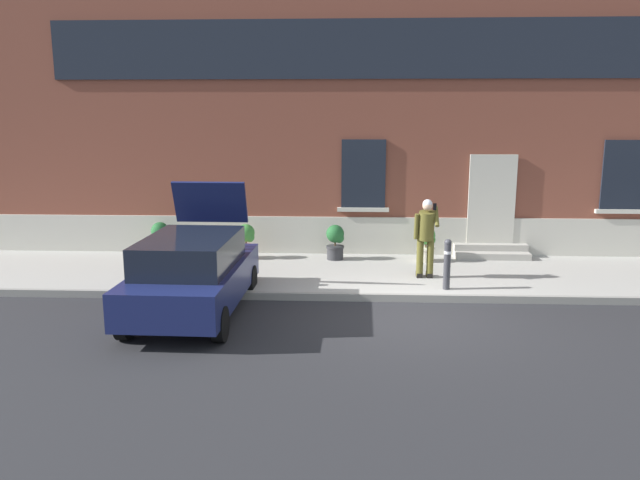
{
  "coord_description": "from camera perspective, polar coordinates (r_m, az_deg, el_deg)",
  "views": [
    {
      "loc": [
        -1.08,
        -11.07,
        3.66
      ],
      "look_at": [
        -1.68,
        1.6,
        1.1
      ],
      "focal_mm": 35.06,
      "sensor_mm": 36.0,
      "label": 1
    }
  ],
  "objects": [
    {
      "name": "ground_plane",
      "position": [
        11.71,
        7.93,
        -6.92
      ],
      "size": [
        80.0,
        80.0,
        0.0
      ],
      "primitive_type": "plane",
      "color": "#232326"
    },
    {
      "name": "planter_terracotta",
      "position": [
        15.51,
        -6.74,
        -0.03
      ],
      "size": [
        0.44,
        0.44,
        0.86
      ],
      "color": "#B25B38",
      "rests_on": "sidewalk"
    },
    {
      "name": "building_facade",
      "position": [
        16.39,
        6.64,
        11.57
      ],
      "size": [
        24.0,
        1.52,
        7.5
      ],
      "color": "brown",
      "rests_on": "ground"
    },
    {
      "name": "planter_cream",
      "position": [
        15.32,
        9.68,
        -0.26
      ],
      "size": [
        0.44,
        0.44,
        0.86
      ],
      "color": "beige",
      "rests_on": "sidewalk"
    },
    {
      "name": "sidewalk",
      "position": [
        14.36,
        6.94,
        -3.13
      ],
      "size": [
        24.0,
        3.6,
        0.15
      ],
      "primitive_type": "cube",
      "color": "#99968E",
      "rests_on": "ground"
    },
    {
      "name": "hatchback_car_navy",
      "position": [
        11.73,
        -11.5,
        -2.94
      ],
      "size": [
        1.86,
        4.1,
        2.34
      ],
      "color": "#161E4C",
      "rests_on": "ground"
    },
    {
      "name": "planter_charcoal",
      "position": [
        15.31,
        1.42,
        -0.11
      ],
      "size": [
        0.44,
        0.44,
        0.86
      ],
      "color": "#2D2D30",
      "rests_on": "sidewalk"
    },
    {
      "name": "curb_edge",
      "position": [
        12.58,
        7.55,
        -5.25
      ],
      "size": [
        24.0,
        0.12,
        0.15
      ],
      "primitive_type": "cube",
      "color": "gray",
      "rests_on": "ground"
    },
    {
      "name": "entrance_stoop",
      "position": [
        16.16,
        15.33,
        -1.06
      ],
      "size": [
        1.82,
        0.64,
        0.32
      ],
      "color": "#9E998E",
      "rests_on": "sidewalk"
    },
    {
      "name": "bollard_near_person",
      "position": [
        12.92,
        11.53,
        -2.01
      ],
      "size": [
        0.15,
        0.15,
        1.04
      ],
      "color": "#333338",
      "rests_on": "sidewalk"
    },
    {
      "name": "planter_olive",
      "position": [
        16.19,
        -14.35,
        0.18
      ],
      "size": [
        0.44,
        0.44,
        0.86
      ],
      "color": "#606B38",
      "rests_on": "sidewalk"
    },
    {
      "name": "person_on_phone",
      "position": [
        13.62,
        9.66,
        0.62
      ],
      "size": [
        0.51,
        0.51,
        1.74
      ],
      "rotation": [
        0.0,
        0.0,
        -0.02
      ],
      "color": "#514C1E",
      "rests_on": "sidewalk"
    },
    {
      "name": "bollard_far_left",
      "position": [
        12.95,
        -7.16,
        -1.83
      ],
      "size": [
        0.15,
        0.15,
        1.04
      ],
      "color": "#333338",
      "rests_on": "sidewalk"
    }
  ]
}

